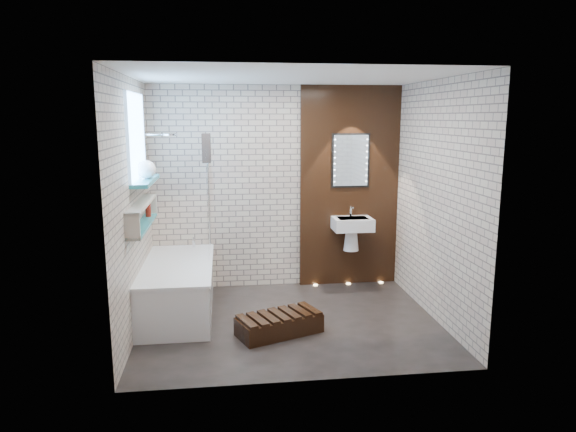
{
  "coord_description": "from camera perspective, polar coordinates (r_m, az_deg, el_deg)",
  "views": [
    {
      "loc": [
        -0.69,
        -5.32,
        2.2
      ],
      "look_at": [
        0.0,
        0.15,
        1.15
      ],
      "focal_mm": 32.42,
      "sensor_mm": 36.0,
      "label": 1
    }
  ],
  "objects": [
    {
      "name": "sill_vases",
      "position": [
        5.78,
        -15.27,
        4.95
      ],
      "size": [
        0.2,
        0.2,
        0.2
      ],
      "color": "white",
      "rests_on": "clerestory_window"
    },
    {
      "name": "walnut_panel",
      "position": [
        6.85,
        6.74,
        3.16
      ],
      "size": [
        1.3,
        0.06,
        2.6
      ],
      "primitive_type": "cube",
      "color": "black",
      "rests_on": "ground"
    },
    {
      "name": "shower_head",
      "position": [
        6.3,
        -12.9,
        8.7
      ],
      "size": [
        0.18,
        0.18,
        0.02
      ],
      "primitive_type": "cylinder",
      "color": "silver",
      "rests_on": "room_shell"
    },
    {
      "name": "bath_screen",
      "position": [
        6.28,
        -8.77,
        2.24
      ],
      "size": [
        0.01,
        0.78,
        1.4
      ],
      "primitive_type": "cube",
      "color": "white",
      "rests_on": "bathtub"
    },
    {
      "name": "clerestory_window",
      "position": [
        5.74,
        -16.13,
        7.39
      ],
      "size": [
        0.18,
        1.0,
        0.94
      ],
      "color": "#7FADE0",
      "rests_on": "room_shell"
    },
    {
      "name": "towel",
      "position": [
        6.11,
        -8.94,
        7.38
      ],
      "size": [
        0.1,
        0.25,
        0.33
      ],
      "primitive_type": "cube",
      "color": "black",
      "rests_on": "bath_screen"
    },
    {
      "name": "ground",
      "position": [
        5.79,
        0.19,
        -11.53
      ],
      "size": [
        3.2,
        3.2,
        0.0
      ],
      "primitive_type": "plane",
      "color": "black",
      "rests_on": "ground"
    },
    {
      "name": "niche_bottles",
      "position": [
        5.6,
        -15.69,
        -0.24
      ],
      "size": [
        0.06,
        0.87,
        0.15
      ],
      "color": "#9A5F17",
      "rests_on": "display_niche"
    },
    {
      "name": "room_shell",
      "position": [
        5.43,
        0.2,
        1.26
      ],
      "size": [
        3.24,
        3.2,
        2.6
      ],
      "color": "#B7A091",
      "rests_on": "ground"
    },
    {
      "name": "display_niche",
      "position": [
        5.62,
        -15.67,
        0.14
      ],
      "size": [
        0.14,
        1.3,
        0.26
      ],
      "color": "teal",
      "rests_on": "room_shell"
    },
    {
      "name": "led_mirror",
      "position": [
        6.77,
        6.89,
        6.06
      ],
      "size": [
        0.5,
        0.02,
        0.7
      ],
      "color": "black",
      "rests_on": "walnut_panel"
    },
    {
      "name": "floor_uplights",
      "position": [
        7.07,
        6.65,
        -7.38
      ],
      "size": [
        0.96,
        0.06,
        0.01
      ],
      "color": "#FFD899",
      "rests_on": "ground"
    },
    {
      "name": "bathtub",
      "position": [
        6.1,
        -11.97,
        -7.7
      ],
      "size": [
        0.79,
        1.74,
        0.7
      ],
      "color": "white",
      "rests_on": "ground"
    },
    {
      "name": "walnut_step",
      "position": [
        5.47,
        -0.97,
        -11.86
      ],
      "size": [
        0.94,
        0.67,
        0.19
      ],
      "primitive_type": "cube",
      "rotation": [
        0.0,
        0.0,
        0.37
      ],
      "color": "black",
      "rests_on": "ground"
    },
    {
      "name": "washbasin",
      "position": [
        6.75,
        7.05,
        -1.36
      ],
      "size": [
        0.5,
        0.36,
        0.58
      ],
      "color": "white",
      "rests_on": "walnut_panel"
    }
  ]
}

